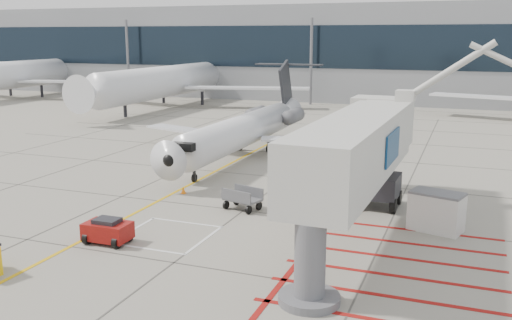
% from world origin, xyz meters
% --- Properties ---
extents(ground_plane, '(260.00, 260.00, 0.00)m').
position_xyz_m(ground_plane, '(0.00, 0.00, 0.00)').
color(ground_plane, gray).
rests_on(ground_plane, ground).
extents(regional_jet, '(21.71, 27.30, 7.12)m').
position_xyz_m(regional_jet, '(-5.43, 15.14, 3.56)').
color(regional_jet, silver).
rests_on(regional_jet, ground_plane).
extents(jet_bridge, '(9.97, 20.08, 7.92)m').
position_xyz_m(jet_bridge, '(6.69, 1.23, 3.96)').
color(jet_bridge, beige).
rests_on(jet_bridge, ground_plane).
extents(pushback_tug, '(2.17, 1.37, 1.25)m').
position_xyz_m(pushback_tug, '(-4.11, -2.93, 0.63)').
color(pushback_tug, maroon).
rests_on(pushback_tug, ground_plane).
extents(baggage_cart, '(2.30, 1.78, 1.28)m').
position_xyz_m(baggage_cart, '(-0.14, 4.22, 0.64)').
color(baggage_cart, '#525257').
rests_on(baggage_cart, ground_plane).
extents(ground_power_unit, '(2.83, 2.11, 1.99)m').
position_xyz_m(ground_power_unit, '(10.28, 4.39, 1.00)').
color(ground_power_unit, silver).
rests_on(ground_power_unit, ground_plane).
extents(cone_nose, '(0.31, 0.31, 0.43)m').
position_xyz_m(cone_nose, '(-4.82, 5.97, 0.22)').
color(cone_nose, orange).
rests_on(cone_nose, ground_plane).
extents(cone_side, '(0.37, 0.37, 0.51)m').
position_xyz_m(cone_side, '(0.19, 5.72, 0.25)').
color(cone_side, '#FB5F0D').
rests_on(cone_side, ground_plane).
extents(terminal_building, '(180.00, 28.00, 14.00)m').
position_xyz_m(terminal_building, '(10.00, 70.00, 7.00)').
color(terminal_building, gray).
rests_on(terminal_building, ground_plane).
extents(terminal_glass_band, '(180.00, 0.10, 6.00)m').
position_xyz_m(terminal_glass_band, '(10.00, 55.95, 8.00)').
color(terminal_glass_band, black).
rests_on(terminal_glass_band, ground_plane).
extents(bg_aircraft_a, '(38.08, 42.31, 12.69)m').
position_xyz_m(bg_aircraft_a, '(-55.52, 46.00, 6.35)').
color(bg_aircraft_a, silver).
rests_on(bg_aircraft_a, ground_plane).
extents(bg_aircraft_b, '(37.38, 41.54, 12.46)m').
position_xyz_m(bg_aircraft_b, '(-27.24, 46.00, 6.23)').
color(bg_aircraft_b, silver).
rests_on(bg_aircraft_b, ground_plane).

